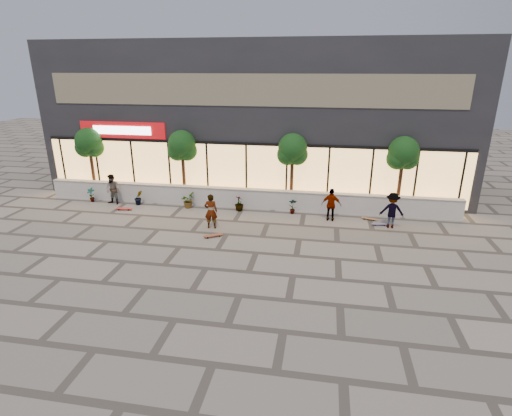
% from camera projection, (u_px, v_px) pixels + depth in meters
% --- Properties ---
extents(ground, '(80.00, 80.00, 0.00)m').
position_uv_depth(ground, '(206.00, 268.00, 14.92)').
color(ground, gray).
rests_on(ground, ground).
extents(planter_wall, '(22.00, 0.42, 1.04)m').
position_uv_depth(planter_wall, '(243.00, 198.00, 21.25)').
color(planter_wall, silver).
rests_on(planter_wall, ground).
extents(retail_building, '(24.00, 9.17, 8.50)m').
position_uv_depth(retail_building, '(260.00, 115.00, 25.09)').
color(retail_building, '#242529').
rests_on(retail_building, ground).
extents(shrub_a, '(0.43, 0.29, 0.81)m').
position_uv_depth(shrub_a, '(91.00, 195.00, 22.14)').
color(shrub_a, black).
rests_on(shrub_a, ground).
extents(shrub_b, '(0.57, 0.57, 0.81)m').
position_uv_depth(shrub_b, '(139.00, 198.00, 21.69)').
color(shrub_b, black).
rests_on(shrub_b, ground).
extents(shrub_c, '(0.68, 0.77, 0.81)m').
position_uv_depth(shrub_c, '(188.00, 200.00, 21.24)').
color(shrub_c, black).
rests_on(shrub_c, ground).
extents(shrub_d, '(0.64, 0.64, 0.81)m').
position_uv_depth(shrub_d, '(239.00, 203.00, 20.79)').
color(shrub_d, black).
rests_on(shrub_d, ground).
extents(shrub_e, '(0.46, 0.35, 0.81)m').
position_uv_depth(shrub_e, '(293.00, 206.00, 20.34)').
color(shrub_e, black).
rests_on(shrub_e, ground).
extents(tree_west, '(1.60, 1.50, 3.92)m').
position_uv_depth(tree_west, '(89.00, 144.00, 22.52)').
color(tree_west, '#412517').
rests_on(tree_west, ground).
extents(tree_midwest, '(1.60, 1.50, 3.92)m').
position_uv_depth(tree_midwest, '(182.00, 147.00, 21.64)').
color(tree_midwest, '#412517').
rests_on(tree_midwest, ground).
extents(tree_mideast, '(1.60, 1.50, 3.92)m').
position_uv_depth(tree_mideast, '(292.00, 151.00, 20.67)').
color(tree_mideast, '#412517').
rests_on(tree_mideast, ground).
extents(tree_east, '(1.60, 1.50, 3.92)m').
position_uv_depth(tree_east, '(403.00, 155.00, 19.79)').
color(tree_east, '#412517').
rests_on(tree_east, ground).
extents(skater_center, '(0.65, 0.48, 1.66)m').
position_uv_depth(skater_center, '(211.00, 211.00, 18.40)').
color(skater_center, white).
rests_on(skater_center, ground).
extents(skater_left, '(0.92, 0.78, 1.67)m').
position_uv_depth(skater_left, '(113.00, 190.00, 21.63)').
color(skater_left, tan).
rests_on(skater_left, ground).
extents(skater_right_near, '(0.99, 0.50, 1.62)m').
position_uv_depth(skater_right_near, '(331.00, 205.00, 19.31)').
color(skater_right_near, white).
rests_on(skater_right_near, ground).
extents(skater_right_far, '(1.12, 0.68, 1.69)m').
position_uv_depth(skater_right_far, '(392.00, 210.00, 18.46)').
color(skater_right_far, maroon).
rests_on(skater_right_far, ground).
extents(skateboard_center, '(0.85, 0.64, 0.10)m').
position_uv_depth(skateboard_center, '(213.00, 235.00, 17.64)').
color(skateboard_center, brown).
rests_on(skateboard_center, ground).
extents(skateboard_left, '(0.87, 0.30, 0.10)m').
position_uv_depth(skateboard_left, '(124.00, 209.00, 20.96)').
color(skateboard_left, red).
rests_on(skateboard_left, ground).
extents(skateboard_right_near, '(0.77, 0.39, 0.09)m').
position_uv_depth(skateboard_right_near, '(369.00, 219.00, 19.61)').
color(skateboard_right_near, '#A06234').
rests_on(skateboard_right_near, ground).
extents(skateboard_right_far, '(0.73, 0.28, 0.09)m').
position_uv_depth(skateboard_right_far, '(380.00, 224.00, 18.93)').
color(skateboard_right_far, '#575194').
rests_on(skateboard_right_far, ground).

